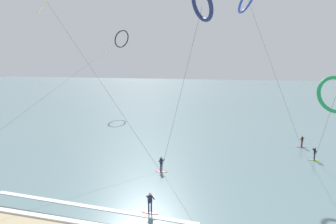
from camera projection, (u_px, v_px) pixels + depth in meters
sea_water at (229, 94)px, 116.50m from camera, size 400.00×200.00×0.08m
surfer_lime at (314, 154)px, 36.08m from camera, size 1.40×0.62×1.70m
surfer_coral at (150, 204)px, 23.39m from camera, size 1.40×0.70×1.70m
surfer_crimson at (161, 165)px, 32.35m from camera, size 1.40×0.73×1.70m
surfer_magenta at (302, 142)px, 41.66m from camera, size 1.40×0.60×1.70m
kite_navy at (202, 5)px, 26.94m from camera, size 6.13×3.57×18.71m
kite_charcoal at (122, 39)px, 75.62m from camera, size 3.45×50.20×20.23m
kite_emerald at (336, 95)px, 26.14m from camera, size 3.74×10.49×10.77m
kite_ivory at (47, 1)px, 40.40m from camera, size 21.06×9.06×22.28m
wave_crest_near at (75, 222)px, 22.22m from camera, size 15.52×0.71×0.12m
wave_crest_mid at (88, 207)px, 24.50m from camera, size 18.70×0.79×0.12m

